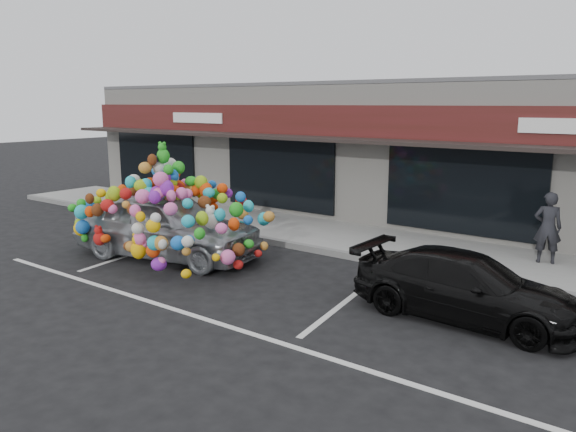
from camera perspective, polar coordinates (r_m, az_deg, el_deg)
The scene contains 10 objects.
ground at distance 12.40m, azimuth -5.29°, elevation -5.84°, with size 90.00×90.00×0.00m, color black.
shop_building at distance 19.03m, azimuth 11.91°, elevation 6.65°, with size 24.00×7.20×4.31m.
sidewalk at distance 15.47m, azimuth 4.63°, elevation -2.04°, with size 26.00×3.00×0.15m, color gray.
kerb at distance 14.26m, azimuth 1.43°, elevation -3.18°, with size 26.00×0.18×0.16m, color slate.
parking_stripe_left at distance 14.78m, azimuth -14.07°, elevation -3.29°, with size 0.12×4.40×0.01m, color silver.
parking_stripe_mid at distance 10.98m, azimuth 6.49°, elevation -8.15°, with size 0.12×4.40×0.01m, color silver.
lane_line at distance 9.53m, azimuth -5.56°, elevation -11.26°, with size 14.00×0.12×0.01m, color silver.
toy_car at distance 13.68m, azimuth -12.21°, elevation -0.17°, with size 3.35×5.26×2.89m.
black_sedan at distance 10.17m, azimuth 17.65°, elevation -6.87°, with size 3.93×1.60×1.14m, color black.
pedestrian_a at distance 13.71m, azimuth 24.88°, elevation -1.07°, with size 0.59×0.39×1.61m, color black.
Camera 1 is at (7.95, -8.78, 3.67)m, focal length 35.00 mm.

